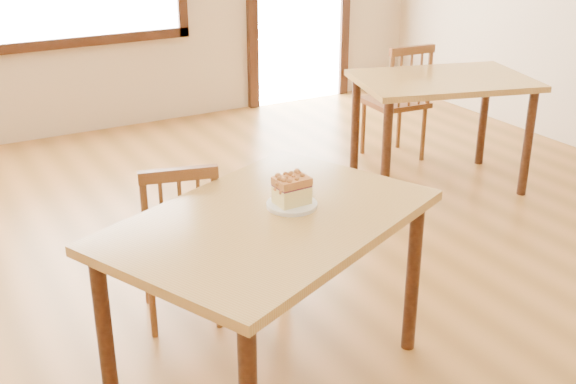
% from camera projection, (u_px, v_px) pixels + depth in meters
% --- Properties ---
extents(cafe_table_main, '(1.46, 1.25, 0.75)m').
position_uv_depth(cafe_table_main, '(270.00, 239.00, 2.75)').
color(cafe_table_main, '#AD8843').
rests_on(cafe_table_main, ground).
extents(cafe_chair_main, '(0.45, 0.45, 0.82)m').
position_uv_depth(cafe_chair_main, '(180.00, 240.00, 3.28)').
color(cafe_chair_main, brown).
rests_on(cafe_chair_main, ground).
extents(cafe_table_second, '(1.28, 1.03, 0.75)m').
position_uv_depth(cafe_table_second, '(442.00, 94.00, 4.75)').
color(cafe_table_second, '#AD8843').
rests_on(cafe_table_second, ground).
extents(cafe_chair_second, '(0.43, 0.43, 0.89)m').
position_uv_depth(cafe_chair_second, '(398.00, 101.00, 5.30)').
color(cafe_chair_second, brown).
rests_on(cafe_chair_second, ground).
extents(plate, '(0.20, 0.20, 0.02)m').
position_uv_depth(plate, '(292.00, 205.00, 2.79)').
color(plate, white).
rests_on(plate, cafe_table_main).
extents(cake_slice, '(0.14, 0.10, 0.12)m').
position_uv_depth(cake_slice, '(292.00, 189.00, 2.77)').
color(cake_slice, '#FFE890').
rests_on(cake_slice, plate).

